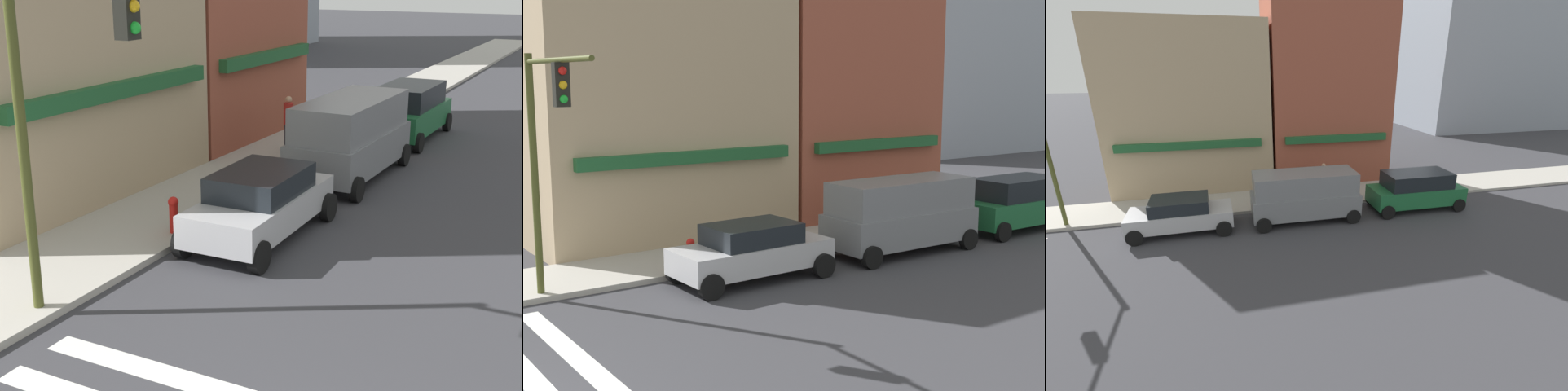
% 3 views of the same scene
% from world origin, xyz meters
% --- Properties ---
extents(traffic_signal, '(0.32, 4.22, 6.07)m').
position_xyz_m(traffic_signal, '(3.30, 5.45, 4.12)').
color(traffic_signal, '#474C1E').
rests_on(traffic_signal, ground_plane).
extents(sedan_silver, '(4.44, 2.02, 1.59)m').
position_xyz_m(sedan_silver, '(8.51, 4.70, 0.84)').
color(sedan_silver, '#B7B7BC').
rests_on(sedan_silver, ground_plane).
extents(van_grey, '(5.03, 2.22, 2.34)m').
position_xyz_m(van_grey, '(14.11, 4.70, 1.29)').
color(van_grey, slate).
rests_on(van_grey, ground_plane).
extents(suv_green, '(4.71, 2.12, 1.94)m').
position_xyz_m(suv_green, '(19.95, 4.70, 1.03)').
color(suv_green, '#1E6638').
rests_on(suv_green, ground_plane).
extents(pedestrian_red_jacket, '(0.32, 0.32, 1.77)m').
position_xyz_m(pedestrian_red_jacket, '(15.85, 7.51, 1.07)').
color(pedestrian_red_jacket, '#23232D').
rests_on(pedestrian_red_jacket, sidewalk_left).
extents(fire_hydrant, '(0.24, 0.24, 0.84)m').
position_xyz_m(fire_hydrant, '(7.54, 6.40, 0.61)').
color(fire_hydrant, red).
rests_on(fire_hydrant, sidewalk_left).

